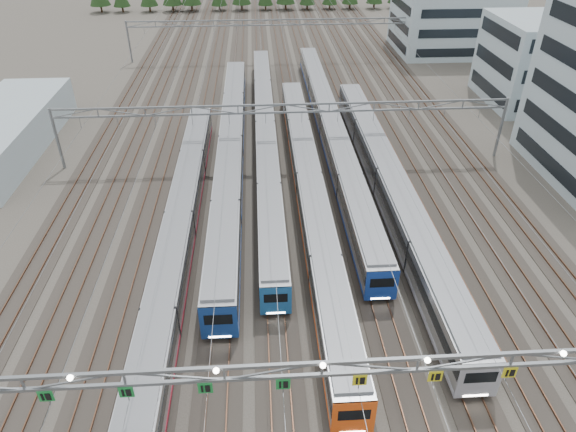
{
  "coord_description": "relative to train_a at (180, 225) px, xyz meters",
  "views": [
    {
      "loc": [
        -3.18,
        -19.58,
        30.86
      ],
      "look_at": [
        -0.61,
        21.82,
        3.5
      ],
      "focal_mm": 32.0,
      "sensor_mm": 36.0,
      "label": 1
    }
  ],
  "objects": [
    {
      "name": "track_bed",
      "position": [
        11.25,
        77.07,
        -0.59
      ],
      "size": [
        54.0,
        260.0,
        5.42
      ],
      "color": "#2D2823",
      "rests_on": "ground"
    },
    {
      "name": "train_a",
      "position": [
        0.0,
        0.0,
        0.0
      ],
      "size": [
        2.82,
        54.07,
        3.67
      ],
      "color": "black",
      "rests_on": "ground"
    },
    {
      "name": "train_b",
      "position": [
        4.5,
        16.93,
        0.11
      ],
      "size": [
        2.99,
        61.74,
        3.89
      ],
      "color": "black",
      "rests_on": "ground"
    },
    {
      "name": "train_c",
      "position": [
        9.0,
        22.3,
        -0.11
      ],
      "size": [
        2.65,
        67.63,
        3.45
      ],
      "color": "black",
      "rests_on": "ground"
    },
    {
      "name": "train_d",
      "position": [
        13.5,
        7.04,
        0.02
      ],
      "size": [
        2.85,
        59.64,
        3.71
      ],
      "color": "black",
      "rests_on": "ground"
    },
    {
      "name": "train_e",
      "position": [
        18.0,
        23.14,
        0.02
      ],
      "size": [
        2.84,
        66.97,
        3.7
      ],
      "color": "black",
      "rests_on": "ground"
    },
    {
      "name": "train_f",
      "position": [
        22.5,
        7.09,
        0.16
      ],
      "size": [
        3.06,
        55.28,
        3.99
      ],
      "color": "black",
      "rests_on": "ground"
    },
    {
      "name": "gantry_near",
      "position": [
        11.2,
        -23.05,
        5.0
      ],
      "size": [
        56.36,
        0.61,
        8.08
      ],
      "color": "slate",
      "rests_on": "ground"
    },
    {
      "name": "gantry_mid",
      "position": [
        11.25,
        17.07,
        4.3
      ],
      "size": [
        56.36,
        0.36,
        8.0
      ],
      "color": "slate",
      "rests_on": "ground"
    },
    {
      "name": "gantry_far",
      "position": [
        11.25,
        62.07,
        4.3
      ],
      "size": [
        56.36,
        0.36,
        8.0
      ],
      "color": "slate",
      "rests_on": "ground"
    },
    {
      "name": "depot_bldg_mid",
      "position": [
        52.52,
        36.29,
        4.47
      ],
      "size": [
        14.0,
        16.0,
        13.11
      ],
      "primitive_type": "cube",
      "color": "#A6BDC7",
      "rests_on": "ground"
    },
    {
      "name": "depot_bldg_north",
      "position": [
        48.97,
        66.8,
        5.27
      ],
      "size": [
        22.0,
        18.0,
        14.71
      ],
      "primitive_type": "cube",
      "color": "#A6BDC7",
      "rests_on": "ground"
    },
    {
      "name": "west_shed",
      "position": [
        -25.93,
        22.84,
        0.4
      ],
      "size": [
        10.0,
        30.0,
        4.97
      ],
      "primitive_type": "cube",
      "color": "#A6BDC7",
      "rests_on": "ground"
    }
  ]
}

